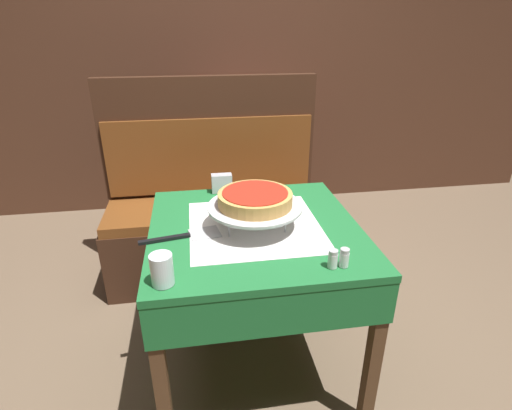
{
  "coord_description": "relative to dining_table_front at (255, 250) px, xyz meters",
  "views": [
    {
      "loc": [
        -0.23,
        -1.45,
        1.53
      ],
      "look_at": [
        -0.0,
        -0.04,
        0.87
      ],
      "focal_mm": 28.0,
      "sensor_mm": 36.0,
      "label": 1
    }
  ],
  "objects": [
    {
      "name": "dining_table_front",
      "position": [
        0.0,
        0.0,
        0.0
      ],
      "size": [
        0.87,
        0.87,
        0.76
      ],
      "color": "#1E6B33",
      "rests_on": "ground_plane"
    },
    {
      "name": "pepper_shaker",
      "position": [
        0.26,
        -0.35,
        0.15
      ],
      "size": [
        0.03,
        0.03,
        0.07
      ],
      "color": "silver",
      "rests_on": "dining_table_front"
    },
    {
      "name": "deep_dish_pizza",
      "position": [
        -0.0,
        -0.01,
        0.24
      ],
      "size": [
        0.3,
        0.3,
        0.06
      ],
      "color": "tan",
      "rests_on": "pizza_pan_stand"
    },
    {
      "name": "water_glass_near",
      "position": [
        -0.35,
        -0.35,
        0.17
      ],
      "size": [
        0.07,
        0.07,
        0.11
      ],
      "color": "silver",
      "rests_on": "dining_table_front"
    },
    {
      "name": "napkin_holder",
      "position": [
        -0.1,
        0.39,
        0.16
      ],
      "size": [
        0.1,
        0.05,
        0.09
      ],
      "color": "#B2B2B7",
      "rests_on": "dining_table_front"
    },
    {
      "name": "booth_bench",
      "position": [
        -0.13,
        0.84,
        -0.28
      ],
      "size": [
        1.33,
        0.49,
        1.24
      ],
      "color": "#3D2316",
      "rests_on": "ground_plane"
    },
    {
      "name": "salt_shaker",
      "position": [
        0.22,
        -0.35,
        0.15
      ],
      "size": [
        0.03,
        0.03,
        0.07
      ],
      "color": "silver",
      "rests_on": "dining_table_front"
    },
    {
      "name": "pizza_pan_stand",
      "position": [
        -0.0,
        -0.01,
        0.21
      ],
      "size": [
        0.38,
        0.38,
        0.1
      ],
      "color": "#ADADB2",
      "rests_on": "dining_table_front"
    },
    {
      "name": "dining_table_rear",
      "position": [
        0.16,
        1.51,
        0.0
      ],
      "size": [
        0.67,
        0.67,
        0.76
      ],
      "color": "red",
      "rests_on": "ground_plane"
    },
    {
      "name": "ground_plane",
      "position": [
        0.0,
        0.0,
        -0.64
      ],
      "size": [
        14.0,
        14.0,
        0.0
      ],
      "primitive_type": "plane",
      "color": "brown"
    },
    {
      "name": "back_wall_panel",
      "position": [
        0.0,
        1.98,
        0.56
      ],
      "size": [
        6.0,
        0.04,
        2.4
      ],
      "primitive_type": "cube",
      "color": "#4C2D1E",
      "rests_on": "ground_plane"
    },
    {
      "name": "pizza_server",
      "position": [
        -0.29,
        -0.05,
        0.12
      ],
      "size": [
        0.32,
        0.12,
        0.01
      ],
      "color": "#BCBCC1",
      "rests_on": "dining_table_front"
    },
    {
      "name": "condiment_caddy",
      "position": [
        0.11,
        1.57,
        0.17
      ],
      "size": [
        0.11,
        0.11,
        0.16
      ],
      "color": "black",
      "rests_on": "dining_table_rear"
    }
  ]
}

